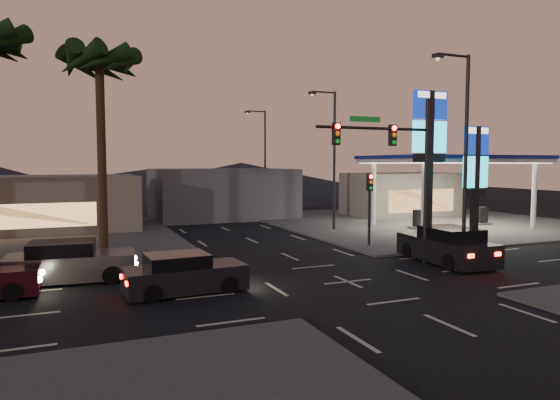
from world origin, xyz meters
name	(u,v)px	position (x,y,z in m)	size (l,w,h in m)	color
ground	(348,282)	(0.00, 0.00, 0.00)	(140.00, 140.00, 0.00)	black
corner_lot_ne	(418,222)	(16.00, 16.00, 0.06)	(24.00, 24.00, 0.12)	#47443F
gas_station	(453,161)	(16.00, 12.00, 5.08)	(12.20, 8.20, 5.47)	silver
convenience_store	(401,194)	(18.00, 21.00, 2.00)	(10.00, 6.00, 4.00)	#726B5B
pylon_sign_tall	(430,137)	(8.50, 5.50, 6.39)	(2.20, 0.35, 9.00)	black
pylon_sign_short	(476,167)	(11.00, 4.50, 4.66)	(1.60, 0.35, 7.00)	black
traffic_signal_mast	(397,156)	(3.76, 1.99, 5.23)	(6.10, 0.39, 8.00)	black
pedestal_signal	(370,197)	(5.50, 6.98, 2.92)	(0.32, 0.39, 4.30)	black
streetlight_near	(463,146)	(6.79, 1.00, 5.72)	(2.14, 0.25, 10.00)	black
streetlight_mid	(332,152)	(6.79, 14.00, 5.72)	(2.14, 0.25, 10.00)	black
streetlight_far	(263,155)	(6.79, 28.00, 5.72)	(2.14, 0.25, 10.00)	black
palm_a	(100,74)	(-9.00, 9.50, 9.43)	(4.41, 4.41, 10.86)	black
building_far_west	(19,204)	(-14.00, 22.00, 2.00)	(16.00, 8.00, 4.00)	#726B5B
building_far_mid	(221,193)	(2.00, 26.00, 2.20)	(12.00, 9.00, 4.40)	#4C4C51
hill_right	(241,178)	(15.00, 60.00, 2.50)	(50.00, 50.00, 5.00)	black
hill_center	(147,182)	(0.00, 60.00, 2.00)	(60.00, 60.00, 4.00)	black
car_lane_a_front	(183,275)	(-6.63, 0.88, 0.70)	(4.71, 2.20, 1.50)	black
car_lane_b_front	(69,263)	(-10.62, 4.52, 0.78)	(5.31, 2.55, 1.68)	#4F4F51
suv_station	(447,246)	(6.49, 1.56, 0.83)	(2.62, 5.50, 1.79)	black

